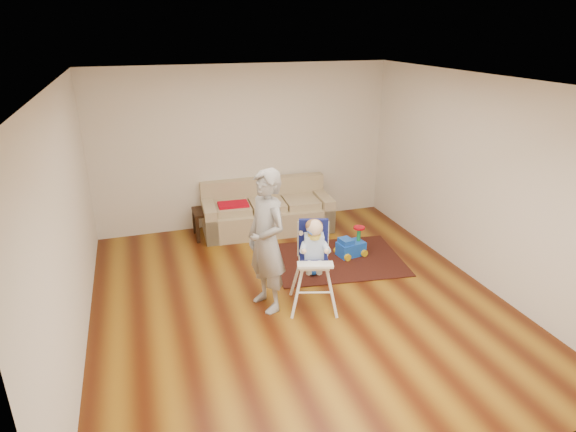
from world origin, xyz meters
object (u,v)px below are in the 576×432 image
object	(u,v)px
sofa	(267,207)
toy_ball	(313,269)
high_chair	(314,266)
side_table	(208,223)
adult	(267,241)
ride_on_toy	(351,242)

from	to	relation	value
sofa	toy_ball	xyz separation A→B (m)	(0.17, -1.76, -0.32)
toy_ball	high_chair	bearing A→B (deg)	-111.07
sofa	toy_ball	world-z (taller)	sofa
sofa	side_table	bearing A→B (deg)	-179.06
high_chair	adult	world-z (taller)	adult
high_chair	adult	distance (m)	0.65
ride_on_toy	toy_ball	bearing A→B (deg)	-161.89
toy_ball	high_chair	world-z (taller)	high_chair
side_table	toy_ball	world-z (taller)	side_table
toy_ball	adult	world-z (taller)	adult
toy_ball	adult	xyz separation A→B (m)	(-0.81, -0.55, 0.78)
side_table	high_chair	distance (m)	2.70
ride_on_toy	adult	bearing A→B (deg)	-158.70
side_table	adult	xyz separation A→B (m)	(0.35, -2.36, 0.65)
ride_on_toy	high_chair	distance (m)	1.57
sofa	high_chair	xyz separation A→B (m)	(-0.11, -2.48, 0.15)
sofa	ride_on_toy	world-z (taller)	sofa
side_table	toy_ball	size ratio (longest dim) A/B	2.83
sofa	high_chair	bearing A→B (deg)	-88.98
side_table	adult	size ratio (longest dim) A/B	0.26
high_chair	ride_on_toy	bearing A→B (deg)	64.29
side_table	ride_on_toy	world-z (taller)	side_table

